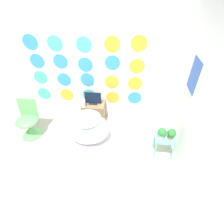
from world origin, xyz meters
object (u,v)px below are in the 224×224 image
object	(u,v)px
tv	(93,99)
potted_plant_left	(162,133)
bathtub	(88,129)
vase	(83,103)
chair	(29,125)
potted_plant_right	(172,134)

from	to	relation	value
tv	potted_plant_left	distance (m)	1.62
bathtub	tv	distance (m)	0.68
bathtub	potted_plant_left	bearing A→B (deg)	-9.53
vase	potted_plant_left	xyz separation A→B (m)	(1.58, -0.71, -0.01)
bathtub	potted_plant_left	xyz separation A→B (m)	(1.40, -0.23, 0.27)
chair	tv	xyz separation A→B (m)	(1.26, 0.61, 0.34)
bathtub	chair	bearing A→B (deg)	-179.76
potted_plant_left	chair	bearing A→B (deg)	175.05
tv	potted_plant_right	bearing A→B (deg)	-28.21
potted_plant_right	chair	bearing A→B (deg)	175.40
bathtub	potted_plant_left	size ratio (longest dim) A/B	4.04
bathtub	vase	size ratio (longest dim) A/B	4.39
tv	potted_plant_right	world-z (taller)	tv
chair	tv	world-z (taller)	chair
bathtub	chair	world-z (taller)	chair
bathtub	tv	bearing A→B (deg)	89.22
tv	potted_plant_right	size ratio (longest dim) A/B	1.75
bathtub	potted_plant_left	distance (m)	1.44
chair	potted_plant_right	bearing A→B (deg)	-4.60
chair	potted_plant_right	size ratio (longest dim) A/B	4.02
chair	potted_plant_right	distance (m)	2.84
bathtub	vase	xyz separation A→B (m)	(-0.18, 0.48, 0.28)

